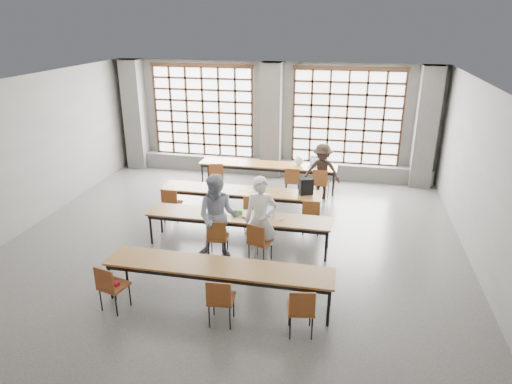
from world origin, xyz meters
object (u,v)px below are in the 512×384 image
at_px(mouse, 282,219).
at_px(chair_front_right, 258,239).
at_px(desk_row_d, 218,269).
at_px(student_male, 261,220).
at_px(desk_row_b, 241,192).
at_px(chair_back_left, 216,174).
at_px(chair_mid_centre, 252,208).
at_px(phone, 245,218).
at_px(chair_near_mid, 220,297).
at_px(chair_mid_left, 171,202).
at_px(desk_row_c, 238,218).
at_px(chair_back_right, 321,181).
at_px(red_pouch, 114,283).
at_px(student_female, 218,217).
at_px(backpack, 306,186).
at_px(laptop_back, 315,164).
at_px(chair_back_mid, 292,179).
at_px(desk_row_a, 268,166).
at_px(plastic_bag, 299,161).
at_px(chair_mid_right, 311,213).
at_px(green_box, 237,212).
at_px(chair_near_right, 301,307).
at_px(chair_near_left, 110,284).
at_px(chair_front_left, 217,235).
at_px(laptop_front, 265,213).
at_px(student_back, 322,171).

bearing_deg(mouse, chair_front_right, -121.73).
height_order(desk_row_d, student_male, student_male).
height_order(desk_row_b, chair_back_left, chair_back_left).
height_order(chair_mid_centre, phone, chair_mid_centre).
xyz_separation_m(desk_row_d, chair_mid_centre, (-0.07, 3.03, -0.13)).
xyz_separation_m(desk_row_b, chair_near_mid, (0.69, -4.28, -0.13)).
bearing_deg(chair_back_left, chair_front_right, -62.01).
distance_m(chair_mid_left, phone, 2.32).
relative_size(desk_row_c, chair_back_left, 4.55).
bearing_deg(chair_back_right, red_pouch, -117.89).
distance_m(student_female, backpack, 2.62).
distance_m(chair_mid_centre, laptop_back, 3.22).
bearing_deg(chair_mid_left, chair_back_mid, 39.86).
bearing_deg(student_female, chair_front_right, -12.49).
distance_m(desk_row_a, chair_mid_left, 3.42).
bearing_deg(chair_near_mid, chair_front_right, 84.79).
bearing_deg(chair_front_right, plastic_bag, 86.32).
bearing_deg(laptop_back, desk_row_c, -108.92).
distance_m(chair_mid_right, green_box, 1.77).
bearing_deg(chair_near_right, chair_near_left, 179.98).
relative_size(chair_back_left, chair_front_left, 1.00).
height_order(laptop_front, backpack, backpack).
xyz_separation_m(desk_row_a, student_male, (0.64, -4.26, 0.24)).
height_order(chair_mid_left, chair_near_left, same).
relative_size(student_male, red_pouch, 9.07).
bearing_deg(mouse, chair_mid_left, 162.15).
bearing_deg(backpack, chair_mid_centre, -173.53).
bearing_deg(chair_near_right, chair_front_left, 132.98).
bearing_deg(mouse, desk_row_c, 178.79).
relative_size(student_female, student_back, 1.16).
relative_size(desk_row_d, chair_back_mid, 4.55).
distance_m(chair_front_left, red_pouch, 2.39).
distance_m(chair_back_right, laptop_back, 0.81).
relative_size(chair_near_mid, chair_near_right, 1.00).
distance_m(chair_near_left, red_pouch, 0.09).
xyz_separation_m(laptop_front, plastic_bag, (0.29, 3.70, 0.08)).
distance_m(chair_back_right, chair_near_right, 5.88).
xyz_separation_m(chair_back_mid, chair_front_left, (-1.06, -3.76, 0.00)).
height_order(desk_row_d, red_pouch, desk_row_d).
bearing_deg(laptop_back, chair_near_mid, -98.11).
bearing_deg(chair_near_right, backpack, 95.23).
xyz_separation_m(chair_mid_right, phone, (-1.32, -1.00, 0.20)).
xyz_separation_m(chair_mid_right, chair_front_left, (-1.79, -1.53, 0.00)).
distance_m(chair_mid_centre, plastic_bag, 3.02).
relative_size(desk_row_c, student_male, 2.21).
bearing_deg(chair_near_right, plastic_bag, 97.20).
bearing_deg(chair_front_left, laptop_back, 70.23).
height_order(chair_back_left, mouse, chair_back_left).
xyz_separation_m(desk_row_b, chair_mid_left, (-1.60, -0.63, -0.13)).
height_order(chair_near_right, laptop_back, laptop_back).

